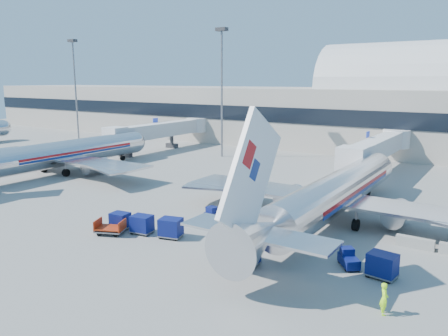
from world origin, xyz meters
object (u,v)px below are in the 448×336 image
Objects in this scene: cart_solo_near at (246,253)px; ramp_worker at (384,299)px; airliner_mid at (59,154)px; cart_open_red at (111,229)px; jetbridge_mid at (164,130)px; barrier_near at (415,243)px; cart_train_b at (142,224)px; tug_left at (215,214)px; tug_right at (349,259)px; mast_far_west at (75,75)px; tug_lead at (244,234)px; cart_train_a at (171,228)px; cart_solo_far at (382,265)px; jetbridge_near at (380,147)px; mast_west at (222,74)px; cart_train_c at (120,220)px; airliner_main at (333,194)px.

ramp_worker reaches higher than cart_solo_near.
airliner_mid is 12.59× the size of cart_open_red.
jetbridge_mid is at bearing 101.99° from cart_open_red.
barrier_near is at bearing -2.87° from airliner_mid.
cart_train_b is (-21.33, -9.94, 0.45)m from barrier_near.
airliner_mid is 32.49m from tug_left.
tug_right reaches higher than cart_open_red.
mast_far_west is 11.21× the size of cart_solo_near.
jetbridge_mid reaches higher than tug_left.
tug_lead is 6.50m from cart_train_a.
tug_lead is 12.11m from cart_open_red.
jetbridge_mid is 62.96m from cart_solo_far.
jetbridge_near is 35.48m from tug_lead.
jetbridge_near is at bearing 65.08° from cart_train_b.
ramp_worker is at bearing -87.88° from barrier_near.
mast_far_west reaches higher than tug_left.
cart_open_red is (-2.22, -1.73, -0.43)m from cart_train_b.
airliner_mid is at bearing -146.41° from jetbridge_near.
cart_train_a is (19.56, -37.34, -13.85)m from mast_west.
barrier_near is 1.41× the size of cart_train_b.
cart_train_c is (14.09, -38.15, -13.96)m from mast_west.
cart_open_red is at bearing -151.21° from cart_train_b.
mast_west is at bearing 139.64° from airliner_main.
cart_solo_near is at bearing -98.33° from airliner_main.
cart_train_b is (16.67, -37.94, -13.89)m from mast_west.
jetbridge_mid is 51.16m from cart_train_a.
cart_train_a is at bearing 56.93° from ramp_worker.
mast_far_west is (-25.60, -0.81, 10.86)m from jetbridge_mid.
cart_train_a is (33.96, -38.15, -2.99)m from jetbridge_mid.
airliner_mid is 33.77m from cart_train_a.
cart_solo_far is (-0.88, -7.26, 0.49)m from barrier_near.
tug_lead reaches higher than cart_open_red.
jetbridge_mid is 53.25m from tug_lead.
airliner_mid is 26.43m from jetbridge_mid.
tug_lead is (-2.22, -35.26, -3.26)m from jetbridge_near.
tug_lead is (-12.62, -6.45, 0.22)m from barrier_near.
barrier_near is 1.58× the size of cart_train_c.
jetbridge_near is 29.67m from mast_west.
cart_open_red is at bearing -175.04° from cart_solo_near.
jetbridge_near is 42.70m from cart_open_red.
jetbridge_near reaches higher than barrier_near.
tug_left is at bearing 71.91° from cart_train_a.
ramp_worker is (3.87, -5.50, 0.37)m from tug_right.
barrier_near is at bearing -70.15° from jetbridge_near.
mast_west is 51.03m from tug_right.
cart_train_b is at bearing 177.01° from cart_train_a.
jetbridge_near is 39.10m from cart_train_a.
tug_left reaches higher than tug_right.
cart_train_c is 0.96× the size of ramp_worker.
airliner_main is at bearing -20.01° from mast_far_west.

